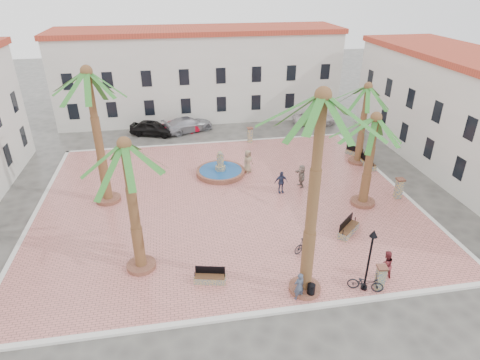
{
  "coord_description": "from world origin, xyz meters",
  "views": [
    {
      "loc": [
        -3.3,
        -24.7,
        14.54
      ],
      "look_at": [
        1.0,
        0.0,
        1.6
      ],
      "focal_mm": 30.0,
      "sensor_mm": 36.0,
      "label": 1
    }
  ],
  "objects_px": {
    "bollard_se": "(380,277)",
    "pedestrian_north": "(126,146)",
    "pedestrian_east": "(301,176)",
    "lamppost_e": "(373,139)",
    "palm_s": "(321,119)",
    "car_white": "(314,118)",
    "bicycle_a": "(366,283)",
    "cyclist_a": "(299,286)",
    "car_silver": "(188,124)",
    "litter_bin": "(311,291)",
    "bollard_n": "(250,135)",
    "bench_s": "(210,278)",
    "palm_ne": "(367,97)",
    "palm_sw": "(126,160)",
    "palm_e": "(374,130)",
    "pedestrian_fountain_b": "(281,182)",
    "car_black": "(153,128)",
    "bench_ne": "(355,153)",
    "bollard_e": "(399,188)",
    "fountain": "(221,171)",
    "bench_e": "(367,163)",
    "lamppost_s": "(371,250)",
    "bench_se": "(348,230)",
    "palm_nw": "(89,87)",
    "car_red": "(180,127)",
    "bicycle_b": "(305,244)"
  },
  "relations": [
    {
      "from": "bench_ne",
      "to": "litter_bin",
      "type": "distance_m",
      "value": 18.77
    },
    {
      "from": "palm_s",
      "to": "bicycle_a",
      "type": "height_order",
      "value": "palm_s"
    },
    {
      "from": "bollard_n",
      "to": "palm_e",
      "type": "bearing_deg",
      "value": -66.18
    },
    {
      "from": "palm_nw",
      "to": "bicycle_b",
      "type": "distance_m",
      "value": 16.28
    },
    {
      "from": "lamppost_e",
      "to": "cyclist_a",
      "type": "height_order",
      "value": "lamppost_e"
    },
    {
      "from": "bench_se",
      "to": "bollard_n",
      "type": "relative_size",
      "value": 1.22
    },
    {
      "from": "palm_s",
      "to": "bicycle_a",
      "type": "relative_size",
      "value": 5.84
    },
    {
      "from": "car_silver",
      "to": "bench_e",
      "type": "bearing_deg",
      "value": -151.29
    },
    {
      "from": "palm_e",
      "to": "palm_s",
      "type": "bearing_deg",
      "value": -131.46
    },
    {
      "from": "lamppost_s",
      "to": "bench_e",
      "type": "bearing_deg",
      "value": 63.81
    },
    {
      "from": "cyclist_a",
      "to": "car_silver",
      "type": "distance_m",
      "value": 25.51
    },
    {
      "from": "pedestrian_east",
      "to": "lamppost_e",
      "type": "bearing_deg",
      "value": 105.66
    },
    {
      "from": "lamppost_e",
      "to": "pedestrian_north",
      "type": "xyz_separation_m",
      "value": [
        -20.02,
        6.2,
        -1.67
      ]
    },
    {
      "from": "lamppost_e",
      "to": "bollard_n",
      "type": "distance_m",
      "value": 11.44
    },
    {
      "from": "palm_s",
      "to": "car_white",
      "type": "distance_m",
      "value": 27.64
    },
    {
      "from": "cyclist_a",
      "to": "car_silver",
      "type": "bearing_deg",
      "value": -96.09
    },
    {
      "from": "lamppost_s",
      "to": "litter_bin",
      "type": "xyz_separation_m",
      "value": [
        -2.88,
        -0.08,
        -2.06
      ]
    },
    {
      "from": "palm_ne",
      "to": "bench_ne",
      "type": "relative_size",
      "value": 3.94
    },
    {
      "from": "palm_sw",
      "to": "bench_s",
      "type": "relative_size",
      "value": 4.44
    },
    {
      "from": "pedestrian_fountain_b",
      "to": "palm_ne",
      "type": "bearing_deg",
      "value": 20.28
    },
    {
      "from": "fountain",
      "to": "bollard_n",
      "type": "distance_m",
      "value": 7.32
    },
    {
      "from": "bench_s",
      "to": "palm_ne",
      "type": "bearing_deg",
      "value": 54.92
    },
    {
      "from": "fountain",
      "to": "palm_ne",
      "type": "height_order",
      "value": "palm_ne"
    },
    {
      "from": "bollard_se",
      "to": "cyclist_a",
      "type": "xyz_separation_m",
      "value": [
        -4.29,
        0.0,
        0.07
      ]
    },
    {
      "from": "bench_se",
      "to": "cyclist_a",
      "type": "height_order",
      "value": "cyclist_a"
    },
    {
      "from": "palm_s",
      "to": "bollard_n",
      "type": "height_order",
      "value": "palm_s"
    },
    {
      "from": "bollard_e",
      "to": "pedestrian_east",
      "type": "distance_m",
      "value": 6.96
    },
    {
      "from": "litter_bin",
      "to": "palm_s",
      "type": "bearing_deg",
      "value": 103.92
    },
    {
      "from": "bicycle_a",
      "to": "pedestrian_north",
      "type": "height_order",
      "value": "pedestrian_north"
    },
    {
      "from": "litter_bin",
      "to": "bollard_n",
      "type": "bearing_deg",
      "value": 87.23
    },
    {
      "from": "palm_s",
      "to": "cyclist_a",
      "type": "distance_m",
      "value": 8.36
    },
    {
      "from": "bench_e",
      "to": "litter_bin",
      "type": "bearing_deg",
      "value": 142.66
    },
    {
      "from": "bollard_n",
      "to": "car_white",
      "type": "bearing_deg",
      "value": 28.83
    },
    {
      "from": "palm_nw",
      "to": "bench_e",
      "type": "distance_m",
      "value": 22.21
    },
    {
      "from": "palm_ne",
      "to": "bench_s",
      "type": "distance_m",
      "value": 19.76
    },
    {
      "from": "fountain",
      "to": "palm_ne",
      "type": "xyz_separation_m",
      "value": [
        11.84,
        0.27,
        5.45
      ]
    },
    {
      "from": "lamppost_s",
      "to": "cyclist_a",
      "type": "xyz_separation_m",
      "value": [
        -3.53,
        -0.08,
        -1.66
      ]
    },
    {
      "from": "litter_bin",
      "to": "palm_sw",
      "type": "bearing_deg",
      "value": 155.83
    },
    {
      "from": "cyclist_a",
      "to": "car_white",
      "type": "bearing_deg",
      "value": -125.88
    },
    {
      "from": "palm_nw",
      "to": "bench_se",
      "type": "bearing_deg",
      "value": -24.11
    },
    {
      "from": "lamppost_e",
      "to": "car_red",
      "type": "height_order",
      "value": "lamppost_e"
    },
    {
      "from": "bollard_e",
      "to": "car_black",
      "type": "distance_m",
      "value": 23.97
    },
    {
      "from": "car_white",
      "to": "car_black",
      "type": "bearing_deg",
      "value": 97.53
    },
    {
      "from": "bench_s",
      "to": "cyclist_a",
      "type": "height_order",
      "value": "cyclist_a"
    },
    {
      "from": "bollard_se",
      "to": "pedestrian_north",
      "type": "height_order",
      "value": "pedestrian_north"
    },
    {
      "from": "bench_se",
      "to": "bicycle_a",
      "type": "bearing_deg",
      "value": -146.48
    },
    {
      "from": "cyclist_a",
      "to": "bench_e",
      "type": "bearing_deg",
      "value": -141.71
    },
    {
      "from": "bollard_se",
      "to": "palm_sw",
      "type": "bearing_deg",
      "value": 162.61
    },
    {
      "from": "palm_e",
      "to": "pedestrian_fountain_b",
      "type": "height_order",
      "value": "palm_e"
    },
    {
      "from": "bollard_se",
      "to": "car_silver",
      "type": "height_order",
      "value": "bollard_se"
    }
  ]
}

